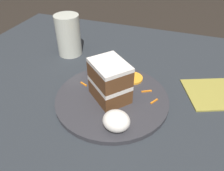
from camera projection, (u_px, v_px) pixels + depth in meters
ground_plane at (129, 110)px, 0.58m from camera, size 6.00×6.00×0.00m
dining_table at (130, 105)px, 0.57m from camera, size 1.21×0.95×0.03m
plate at (112, 98)px, 0.56m from camera, size 0.29×0.29×0.01m
cake_slice at (110, 81)px, 0.52m from camera, size 0.12×0.12×0.10m
cream_dollop at (115, 121)px, 0.46m from camera, size 0.06×0.05×0.04m
orange_garnish at (132, 78)px, 0.62m from camera, size 0.06×0.06×0.01m
carrot_shreds_scatter at (124, 88)px, 0.58m from camera, size 0.21×0.06×0.00m
drinking_glass at (69, 38)px, 0.73m from camera, size 0.08×0.08×0.13m
menu_card at (224, 93)px, 0.58m from camera, size 0.23×0.20×0.00m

